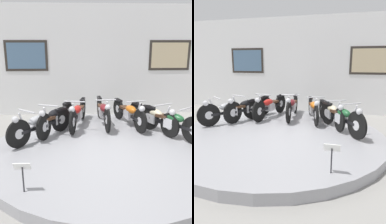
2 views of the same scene
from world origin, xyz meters
TOP-DOWN VIEW (x-y plane):
  - ground_plane at (0.00, 0.00)m, footprint 60.00×60.00m
  - display_platform at (0.00, 0.00)m, footprint 5.32×5.32m
  - back_wall at (0.00, 3.58)m, footprint 14.00×0.22m
  - motorcycle_silver at (-1.58, 0.52)m, footprint 1.29×1.59m
  - motorcycle_black at (-1.26, 1.06)m, footprint 0.78×1.89m
  - motorcycle_red at (-0.70, 1.44)m, footprint 0.56×1.98m
  - motorcycle_maroon at (0.00, 1.57)m, footprint 0.54×2.01m
  - motorcycle_orange at (0.71, 1.44)m, footprint 0.69×1.90m
  - motorcycle_cream at (1.27, 1.06)m, footprint 0.86×1.80m
  - motorcycle_green at (1.57, 0.52)m, footprint 1.20×1.67m
  - info_placard_front_centre at (1.50, -1.76)m, footprint 0.26×0.11m

SIDE VIEW (x-z plane):
  - ground_plane at x=0.00m, z-range 0.00..0.00m
  - display_platform at x=0.00m, z-range 0.00..0.21m
  - info_placard_front_centre at x=1.50m, z-range 0.32..0.83m
  - motorcycle_cream at x=1.27m, z-range 0.19..0.97m
  - motorcycle_orange at x=0.71m, z-range 0.19..0.98m
  - motorcycle_silver at x=-1.58m, z-range 0.19..0.99m
  - motorcycle_black at x=-1.26m, z-range 0.19..0.99m
  - motorcycle_red at x=-0.70m, z-range 0.20..1.00m
  - motorcycle_green at x=1.57m, z-range 0.20..1.00m
  - motorcycle_maroon at x=0.00m, z-range 0.20..1.00m
  - back_wall at x=0.00m, z-range 0.00..3.65m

